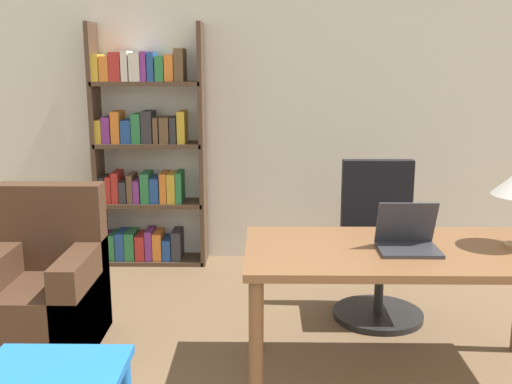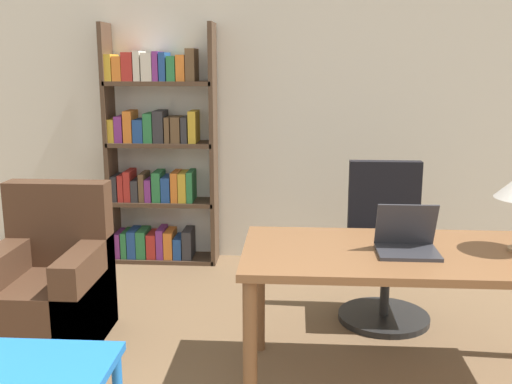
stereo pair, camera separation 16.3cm
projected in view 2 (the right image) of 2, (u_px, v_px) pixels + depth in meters
name	position (u px, v px, depth m)	size (l,w,h in m)	color
wall_back	(301.00, 102.00, 5.00)	(8.00, 0.06, 2.70)	silver
desk	(405.00, 268.00, 3.05)	(1.66, 0.82, 0.74)	brown
laptop	(407.00, 242.00, 2.99)	(0.30, 0.25, 0.25)	#2D2D33
office_chair	(385.00, 254.00, 3.96)	(0.60, 0.60, 1.03)	black
armchair	(49.00, 292.00, 3.64)	(0.64, 0.69, 0.95)	#472D1E
bookshelf	(157.00, 157.00, 4.99)	(0.91, 0.28, 1.99)	#4C3828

